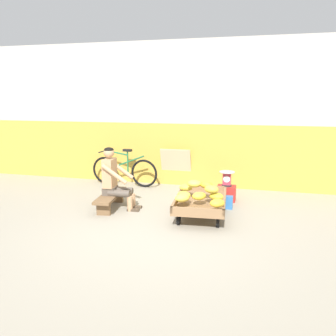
{
  "coord_description": "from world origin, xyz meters",
  "views": [
    {
      "loc": [
        1.47,
        -4.62,
        2.03
      ],
      "look_at": [
        -0.09,
        1.37,
        0.75
      ],
      "focal_mm": 36.89,
      "sensor_mm": 36.0,
      "label": 1
    }
  ],
  "objects_px": {
    "weighing_scale": "(227,178)",
    "banana_cart": "(201,202)",
    "bicycle_near_left": "(124,170)",
    "shopping_bag": "(228,202)",
    "plastic_crate": "(226,193)",
    "sign_board": "(176,167)",
    "low_bench": "(110,198)",
    "vendor_seated": "(114,179)"
  },
  "relations": [
    {
      "from": "plastic_crate",
      "to": "weighing_scale",
      "type": "relative_size",
      "value": 1.2
    },
    {
      "from": "low_bench",
      "to": "vendor_seated",
      "type": "distance_m",
      "value": 0.38
    },
    {
      "from": "sign_board",
      "to": "bicycle_near_left",
      "type": "bearing_deg",
      "value": -164.7
    },
    {
      "from": "low_bench",
      "to": "bicycle_near_left",
      "type": "xyz_separation_m",
      "value": [
        -0.39,
        1.66,
        0.15
      ]
    },
    {
      "from": "sign_board",
      "to": "shopping_bag",
      "type": "bearing_deg",
      "value": -47.77
    },
    {
      "from": "bicycle_near_left",
      "to": "sign_board",
      "type": "xyz_separation_m",
      "value": [
        1.17,
        0.32,
        0.08
      ]
    },
    {
      "from": "weighing_scale",
      "to": "shopping_bag",
      "type": "xyz_separation_m",
      "value": [
        0.07,
        -0.5,
        -0.33
      ]
    },
    {
      "from": "sign_board",
      "to": "shopping_bag",
      "type": "distance_m",
      "value": 2.0
    },
    {
      "from": "vendor_seated",
      "to": "banana_cart",
      "type": "bearing_deg",
      "value": 0.45
    },
    {
      "from": "plastic_crate",
      "to": "sign_board",
      "type": "xyz_separation_m",
      "value": [
        -1.25,
        0.96,
        0.28
      ]
    },
    {
      "from": "bicycle_near_left",
      "to": "shopping_bag",
      "type": "xyz_separation_m",
      "value": [
        2.5,
        -1.14,
        -0.23
      ]
    },
    {
      "from": "weighing_scale",
      "to": "bicycle_near_left",
      "type": "bearing_deg",
      "value": 165.2
    },
    {
      "from": "banana_cart",
      "to": "vendor_seated",
      "type": "relative_size",
      "value": 1.31
    },
    {
      "from": "vendor_seated",
      "to": "bicycle_near_left",
      "type": "height_order",
      "value": "vendor_seated"
    },
    {
      "from": "plastic_crate",
      "to": "shopping_bag",
      "type": "relative_size",
      "value": 1.5
    },
    {
      "from": "low_bench",
      "to": "banana_cart",
      "type": "bearing_deg",
      "value": 0.62
    },
    {
      "from": "bicycle_near_left",
      "to": "banana_cart",
      "type": "bearing_deg",
      "value": -38.25
    },
    {
      "from": "banana_cart",
      "to": "shopping_bag",
      "type": "height_order",
      "value": "banana_cart"
    },
    {
      "from": "plastic_crate",
      "to": "sign_board",
      "type": "distance_m",
      "value": 1.6
    },
    {
      "from": "weighing_scale",
      "to": "sign_board",
      "type": "relative_size",
      "value": 0.35
    },
    {
      "from": "low_bench",
      "to": "sign_board",
      "type": "height_order",
      "value": "sign_board"
    },
    {
      "from": "vendor_seated",
      "to": "bicycle_near_left",
      "type": "xyz_separation_m",
      "value": [
        -0.48,
        1.65,
        -0.21
      ]
    },
    {
      "from": "banana_cart",
      "to": "low_bench",
      "type": "bearing_deg",
      "value": -179.38
    },
    {
      "from": "banana_cart",
      "to": "sign_board",
      "type": "bearing_deg",
      "value": 114.8
    },
    {
      "from": "banana_cart",
      "to": "low_bench",
      "type": "distance_m",
      "value": 1.69
    },
    {
      "from": "banana_cart",
      "to": "shopping_bag",
      "type": "xyz_separation_m",
      "value": [
        0.42,
        0.5,
        -0.12
      ]
    },
    {
      "from": "shopping_bag",
      "to": "bicycle_near_left",
      "type": "bearing_deg",
      "value": 155.46
    },
    {
      "from": "vendor_seated",
      "to": "weighing_scale",
      "type": "relative_size",
      "value": 3.8
    },
    {
      "from": "plastic_crate",
      "to": "weighing_scale",
      "type": "bearing_deg",
      "value": -90.0
    },
    {
      "from": "low_bench",
      "to": "plastic_crate",
      "type": "relative_size",
      "value": 3.12
    },
    {
      "from": "sign_board",
      "to": "low_bench",
      "type": "bearing_deg",
      "value": -111.61
    },
    {
      "from": "weighing_scale",
      "to": "plastic_crate",
      "type": "bearing_deg",
      "value": 90.0
    },
    {
      "from": "bicycle_near_left",
      "to": "sign_board",
      "type": "bearing_deg",
      "value": 15.3
    },
    {
      "from": "vendor_seated",
      "to": "shopping_bag",
      "type": "distance_m",
      "value": 2.13
    },
    {
      "from": "vendor_seated",
      "to": "weighing_scale",
      "type": "bearing_deg",
      "value": 27.37
    },
    {
      "from": "shopping_bag",
      "to": "plastic_crate",
      "type": "bearing_deg",
      "value": 98.19
    },
    {
      "from": "sign_board",
      "to": "shopping_bag",
      "type": "relative_size",
      "value": 3.61
    },
    {
      "from": "banana_cart",
      "to": "plastic_crate",
      "type": "relative_size",
      "value": 4.16
    },
    {
      "from": "plastic_crate",
      "to": "shopping_bag",
      "type": "height_order",
      "value": "plastic_crate"
    },
    {
      "from": "bicycle_near_left",
      "to": "low_bench",
      "type": "bearing_deg",
      "value": -76.77
    },
    {
      "from": "weighing_scale",
      "to": "banana_cart",
      "type": "bearing_deg",
      "value": -109.31
    },
    {
      "from": "sign_board",
      "to": "weighing_scale",
      "type": "bearing_deg",
      "value": -37.48
    }
  ]
}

